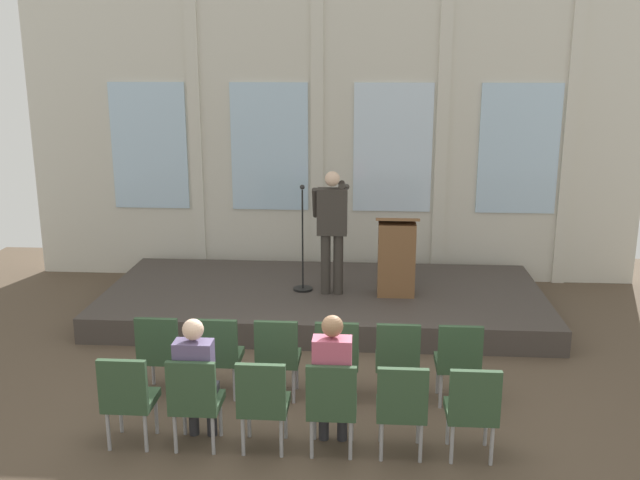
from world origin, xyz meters
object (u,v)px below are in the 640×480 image
(chair_r0_c1, at_px, (219,351))
(chair_r0_c3, at_px, (337,355))
(audience_r1_c3, at_px, (332,376))
(lectern, at_px, (396,257))
(mic_stand, at_px, (303,268))
(chair_r0_c0, at_px, (161,350))
(chair_r1_c2, at_px, (263,399))
(speaker, at_px, (332,223))
(chair_r0_c4, at_px, (397,356))
(chair_r1_c0, at_px, (128,395))
(chair_r1_c4, at_px, (402,404))
(chair_r1_c1, at_px, (195,397))
(chair_r0_c2, at_px, (278,353))
(chair_r0_c5, at_px, (458,358))
(chair_r1_c3, at_px, (332,402))
(audience_r1_c1, at_px, (196,375))
(chair_r1_c5, at_px, (472,406))

(chair_r0_c1, relative_size, chair_r0_c3, 1.00)
(chair_r0_c1, height_order, audience_r1_c3, audience_r1_c3)
(lectern, distance_m, audience_r1_c3, 3.70)
(mic_stand, relative_size, chair_r0_c0, 1.65)
(lectern, xyz_separation_m, chair_r1_c2, (-1.36, -3.71, -0.37))
(speaker, relative_size, chair_r0_c4, 1.88)
(chair_r0_c0, relative_size, chair_r0_c4, 1.00)
(chair_r1_c0, relative_size, chair_r1_c2, 1.00)
(chair_r1_c4, bearing_deg, chair_r0_c4, 90.00)
(chair_r0_c4, height_order, chair_r1_c1, same)
(audience_r1_c3, bearing_deg, chair_r1_c0, -177.66)
(chair_r0_c2, relative_size, chair_r1_c0, 1.00)
(chair_r0_c5, relative_size, audience_r1_c3, 0.69)
(speaker, bearing_deg, chair_r0_c5, -60.36)
(chair_r1_c2, distance_m, chair_r1_c3, 0.64)
(mic_stand, distance_m, chair_r1_c3, 3.85)
(audience_r1_c3, bearing_deg, chair_r0_c1, 142.28)
(audience_r1_c1, bearing_deg, chair_r0_c5, 21.07)
(chair_r0_c2, bearing_deg, chair_r0_c5, 0.00)
(chair_r1_c0, height_order, chair_r1_c1, same)
(chair_r1_c2, relative_size, audience_r1_c3, 0.69)
(mic_stand, height_order, chair_r1_c1, mic_stand)
(speaker, xyz_separation_m, chair_r1_c2, (-0.45, -3.69, -0.84))
(chair_r1_c1, relative_size, audience_r1_c1, 0.73)
(lectern, bearing_deg, chair_r1_c3, -100.91)
(lectern, distance_m, chair_r0_c1, 3.33)
(chair_r0_c2, relative_size, chair_r1_c4, 1.00)
(mic_stand, bearing_deg, chair_r1_c3, -80.63)
(chair_r0_c2, xyz_separation_m, chair_r0_c3, (0.64, 0.00, 0.00))
(chair_r0_c0, relative_size, chair_r1_c1, 1.00)
(speaker, xyz_separation_m, chair_r0_c5, (1.49, -2.61, -0.84))
(chair_r0_c0, relative_size, chair_r1_c4, 1.00)
(chair_r0_c2, distance_m, chair_r1_c0, 1.68)
(speaker, height_order, chair_r0_c5, speaker)
(chair_r0_c1, distance_m, audience_r1_c3, 1.64)
(chair_r0_c3, xyz_separation_m, audience_r1_c3, (-0.00, -1.00, 0.22))
(audience_r1_c1, bearing_deg, chair_r0_c3, 37.61)
(lectern, distance_m, chair_r0_c2, 2.99)
(chair_r1_c3, xyz_separation_m, chair_r1_c5, (1.29, 0.00, 0.00))
(chair_r1_c0, bearing_deg, lectern, 54.48)
(chair_r1_c0, xyz_separation_m, audience_r1_c3, (1.93, 0.08, 0.22))
(mic_stand, xyz_separation_m, chair_r0_c5, (1.91, -2.72, -0.15))
(speaker, relative_size, audience_r1_c1, 1.36)
(chair_r0_c5, xyz_separation_m, audience_r1_c3, (-1.29, -1.00, 0.22))
(chair_r1_c3, bearing_deg, chair_r1_c1, 180.00)
(speaker, bearing_deg, chair_r1_c4, -77.13)
(chair_r0_c1, height_order, chair_r1_c5, same)
(speaker, relative_size, chair_r0_c0, 1.88)
(chair_r0_c2, xyz_separation_m, chair_r1_c3, (0.64, -1.08, 0.00))
(chair_r1_c0, xyz_separation_m, chair_r1_c2, (1.29, 0.00, 0.00))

